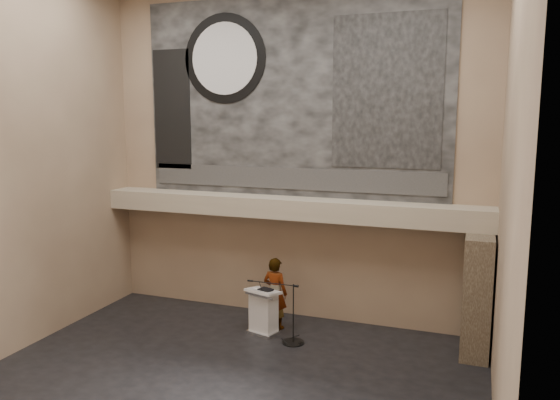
% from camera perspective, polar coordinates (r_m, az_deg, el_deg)
% --- Properties ---
extents(floor, '(10.00, 10.00, 0.00)m').
position_cam_1_polar(floor, '(11.52, -5.78, -18.35)').
color(floor, black).
rests_on(floor, ground).
extents(wall_back, '(10.00, 0.02, 8.50)m').
position_cam_1_polar(wall_back, '(13.98, 1.13, 4.73)').
color(wall_back, '#846A53').
rests_on(wall_back, floor).
extents(wall_front, '(10.00, 0.02, 8.50)m').
position_cam_1_polar(wall_front, '(6.97, -20.85, -0.08)').
color(wall_front, '#846A53').
rests_on(wall_front, floor).
extents(wall_left, '(0.02, 8.00, 8.50)m').
position_cam_1_polar(wall_left, '(13.28, -25.92, 3.62)').
color(wall_left, '#846A53').
rests_on(wall_left, floor).
extents(wall_right, '(0.02, 8.00, 8.50)m').
position_cam_1_polar(wall_right, '(9.25, 22.86, 1.89)').
color(wall_right, '#846A53').
rests_on(wall_right, floor).
extents(soffit, '(10.00, 0.80, 0.50)m').
position_cam_1_polar(soffit, '(13.76, 0.57, -0.79)').
color(soffit, tan).
rests_on(soffit, wall_back).
extents(sprinkler_left, '(0.04, 0.04, 0.06)m').
position_cam_1_polar(sprinkler_left, '(14.38, -5.52, -1.54)').
color(sprinkler_left, '#B2893D').
rests_on(sprinkler_left, soffit).
extents(sprinkler_right, '(0.04, 0.04, 0.06)m').
position_cam_1_polar(sprinkler_right, '(13.26, 8.26, -2.48)').
color(sprinkler_right, '#B2893D').
rests_on(sprinkler_right, soffit).
extents(banner, '(8.00, 0.05, 5.00)m').
position_cam_1_polar(banner, '(13.92, 1.11, 10.69)').
color(banner, black).
rests_on(banner, wall_back).
extents(banner_text_strip, '(7.76, 0.02, 0.55)m').
position_cam_1_polar(banner_text_strip, '(13.97, 1.03, 2.26)').
color(banner_text_strip, '#2F2F2F').
rests_on(banner_text_strip, banner).
extents(banner_clock_rim, '(2.30, 0.02, 2.30)m').
position_cam_1_polar(banner_clock_rim, '(14.64, -5.82, 14.48)').
color(banner_clock_rim, black).
rests_on(banner_clock_rim, banner).
extents(banner_clock_face, '(1.84, 0.02, 1.84)m').
position_cam_1_polar(banner_clock_face, '(14.62, -5.86, 14.48)').
color(banner_clock_face, silver).
rests_on(banner_clock_face, banner).
extents(banner_building_print, '(2.60, 0.02, 3.60)m').
position_cam_1_polar(banner_building_print, '(13.30, 11.06, 11.04)').
color(banner_building_print, black).
rests_on(banner_building_print, banner).
extents(banner_brick_print, '(1.10, 0.02, 3.20)m').
position_cam_1_polar(banner_brick_print, '(15.33, -11.20, 9.24)').
color(banner_brick_print, black).
rests_on(banner_brick_print, banner).
extents(stone_pier, '(0.60, 1.40, 2.70)m').
position_cam_1_polar(stone_pier, '(12.94, 19.90, -9.26)').
color(stone_pier, '#433729').
rests_on(stone_pier, floor).
extents(lectern, '(0.89, 0.73, 1.14)m').
position_cam_1_polar(lectern, '(13.47, -1.73, -11.58)').
color(lectern, silver).
rests_on(lectern, floor).
extents(binder, '(0.39, 0.35, 0.04)m').
position_cam_1_polar(binder, '(13.25, -1.52, -9.35)').
color(binder, black).
rests_on(binder, lectern).
extents(papers, '(0.30, 0.36, 0.00)m').
position_cam_1_polar(papers, '(13.29, -2.39, -9.37)').
color(papers, silver).
rests_on(papers, lectern).
extents(speaker_person, '(0.72, 0.53, 1.80)m').
position_cam_1_polar(speaker_person, '(13.71, -0.51, -9.68)').
color(speaker_person, white).
rests_on(speaker_person, floor).
extents(mic_stand, '(1.40, 0.52, 1.42)m').
position_cam_1_polar(mic_stand, '(13.09, 1.23, -13.85)').
color(mic_stand, black).
rests_on(mic_stand, floor).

